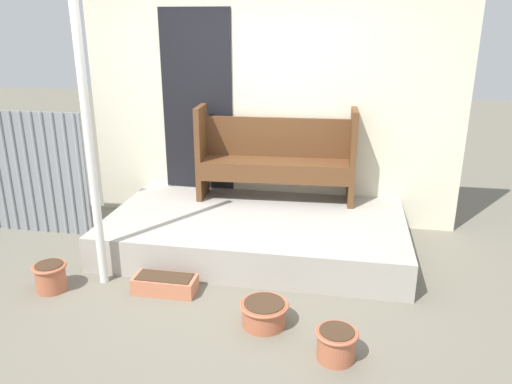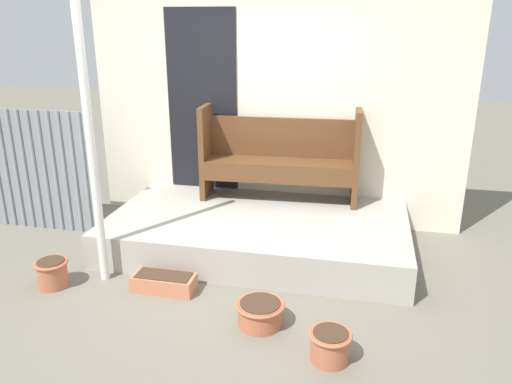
% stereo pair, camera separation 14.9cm
% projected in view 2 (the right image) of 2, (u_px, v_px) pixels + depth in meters
% --- Properties ---
extents(ground_plane, '(24.00, 24.00, 0.00)m').
position_uv_depth(ground_plane, '(222.00, 285.00, 4.41)').
color(ground_plane, '#706B5B').
extents(porch_slab, '(2.96, 1.63, 0.34)m').
position_uv_depth(porch_slab, '(258.00, 232.00, 5.07)').
color(porch_slab, '#A8A399').
rests_on(porch_slab, ground_plane).
extents(house_wall, '(4.16, 0.08, 2.60)m').
position_uv_depth(house_wall, '(271.00, 108.00, 5.49)').
color(house_wall, beige).
rests_on(house_wall, ground_plane).
extents(support_post, '(0.08, 0.08, 2.45)m').
position_uv_depth(support_post, '(91.00, 147.00, 4.13)').
color(support_post, white).
rests_on(support_post, ground_plane).
extents(bench, '(1.70, 0.48, 1.01)m').
position_uv_depth(bench, '(280.00, 154.00, 5.37)').
color(bench, brown).
rests_on(bench, porch_slab).
extents(flower_pot_left, '(0.29, 0.29, 0.25)m').
position_uv_depth(flower_pot_left, '(52.00, 272.00, 4.35)').
color(flower_pot_left, '#B26042').
rests_on(flower_pot_left, ground_plane).
extents(flower_pot_middle, '(0.38, 0.38, 0.19)m').
position_uv_depth(flower_pot_middle, '(260.00, 312.00, 3.81)').
color(flower_pot_middle, '#B26042').
rests_on(flower_pot_middle, ground_plane).
extents(flower_pot_right, '(0.30, 0.30, 0.22)m').
position_uv_depth(flower_pot_right, '(330.00, 345.00, 3.40)').
color(flower_pot_right, '#B26042').
rests_on(flower_pot_right, ground_plane).
extents(planter_box_rect, '(0.54, 0.23, 0.15)m').
position_uv_depth(planter_box_rect, '(164.00, 282.00, 4.30)').
color(planter_box_rect, '#C67251').
rests_on(planter_box_rect, ground_plane).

